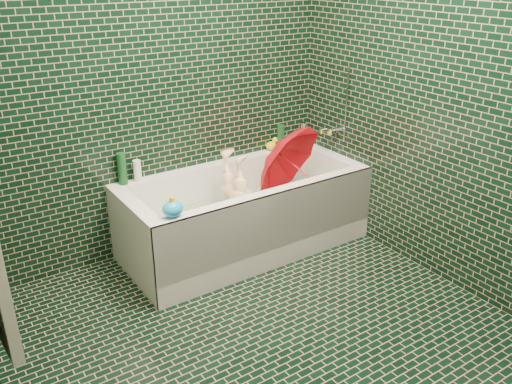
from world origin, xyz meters
TOP-DOWN VIEW (x-y plane):
  - floor at (0.00, 0.00)m, footprint 2.80×2.80m
  - wall_back at (0.00, 1.40)m, footprint 2.80×0.00m
  - wall_right at (1.30, 0.00)m, footprint 0.00×2.80m
  - bathtub at (0.45, 1.01)m, footprint 1.70×0.75m
  - bath_mat at (0.45, 1.02)m, footprint 1.35×0.47m
  - water at (0.45, 1.02)m, footprint 1.48×0.53m
  - faucet at (1.26, 1.02)m, footprint 0.18×0.19m
  - child at (0.40, 0.99)m, footprint 0.88×0.33m
  - umbrella at (0.87, 0.94)m, footprint 0.77×0.85m
  - soap_bottle_a at (1.25, 1.32)m, footprint 0.09×0.09m
  - soap_bottle_b at (1.23, 1.35)m, footprint 0.11×0.11m
  - soap_bottle_c at (1.20, 1.33)m, footprint 0.12×0.12m
  - bottle_right_tall at (0.99, 1.34)m, footprint 0.07×0.07m
  - bottle_right_pump at (1.19, 1.32)m, footprint 0.05×0.05m
  - bottle_left_tall at (-0.29, 1.35)m, footprint 0.06×0.06m
  - bottle_left_short at (-0.19, 1.35)m, footprint 0.06×0.06m
  - rubber_duck at (0.93, 1.36)m, footprint 0.12×0.08m
  - bath_toy at (-0.23, 0.72)m, footprint 0.14×0.12m

SIDE VIEW (x-z plane):
  - floor at x=0.00m, z-range 0.00..0.00m
  - bath_mat at x=0.45m, z-range 0.15..0.16m
  - bathtub at x=0.45m, z-range -0.06..0.49m
  - water at x=0.45m, z-range 0.30..0.30m
  - child at x=0.40m, z-range 0.16..0.46m
  - umbrella at x=0.87m, z-range 0.13..0.94m
  - soap_bottle_a at x=1.25m, z-range 0.44..0.66m
  - soap_bottle_b at x=1.23m, z-range 0.46..0.64m
  - soap_bottle_c at x=1.20m, z-range 0.47..0.63m
  - rubber_duck at x=0.93m, z-range 0.55..0.64m
  - bath_toy at x=-0.23m, z-range 0.54..0.67m
  - bottle_left_short at x=-0.19m, z-range 0.55..0.70m
  - bottle_right_pump at x=1.19m, z-range 0.55..0.74m
  - bottle_right_tall at x=0.99m, z-range 0.55..0.75m
  - bottle_left_tall at x=-0.29m, z-range 0.55..0.76m
  - faucet at x=1.26m, z-range 0.50..1.05m
  - wall_back at x=0.00m, z-range -0.15..2.65m
  - wall_right at x=1.30m, z-range -0.15..2.65m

